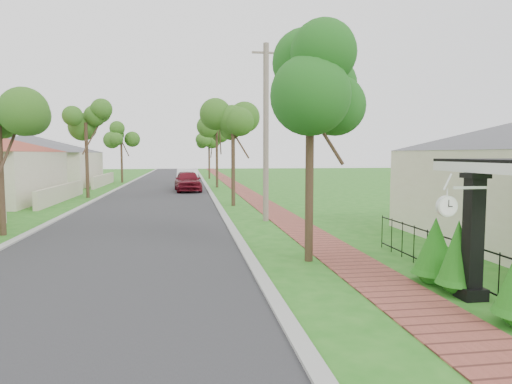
{
  "coord_description": "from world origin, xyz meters",
  "views": [
    {
      "loc": [
        -1.0,
        -9.14,
        2.89
      ],
      "look_at": [
        1.45,
        7.14,
        1.5
      ],
      "focal_mm": 32.0,
      "sensor_mm": 36.0,
      "label": 1
    }
  ],
  "objects": [
    {
      "name": "ground",
      "position": [
        0.0,
        0.0,
        0.0
      ],
      "size": [
        160.0,
        160.0,
        0.0
      ],
      "primitive_type": "plane",
      "color": "#236B19",
      "rests_on": "ground"
    },
    {
      "name": "utility_pole",
      "position": [
        2.3,
        10.0,
        3.8
      ],
      "size": [
        1.2,
        0.24,
        7.49
      ],
      "color": "gray",
      "rests_on": "ground"
    },
    {
      "name": "sidewalk",
      "position": [
        3.25,
        20.0,
        0.0
      ],
      "size": [
        1.5,
        120.0,
        0.03
      ],
      "primitive_type": "cube",
      "color": "brown",
      "rests_on": "ground"
    },
    {
      "name": "kerb_right",
      "position": [
        0.65,
        20.0,
        0.0
      ],
      "size": [
        0.3,
        120.0,
        0.1
      ],
      "primitive_type": "cube",
      "color": "#9E9E99",
      "rests_on": "ground"
    },
    {
      "name": "near_tree",
      "position": [
        2.2,
        2.61,
        4.58
      ],
      "size": [
        2.24,
        2.24,
        5.75
      ],
      "color": "#382619",
      "rests_on": "ground"
    },
    {
      "name": "station_clock",
      "position": [
        3.76,
        -1.4,
        1.95
      ],
      "size": [
        0.98,
        0.13,
        0.56
      ],
      "color": "white",
      "rests_on": "ground"
    },
    {
      "name": "street_trees",
      "position": [
        -2.87,
        26.84,
        4.54
      ],
      "size": [
        10.7,
        37.65,
        5.89
      ],
      "color": "#382619",
      "rests_on": "ground"
    },
    {
      "name": "parked_car_red",
      "position": [
        -1.0,
        26.04,
        0.8
      ],
      "size": [
        2.23,
        4.8,
        1.59
      ],
      "primitive_type": "imported",
      "rotation": [
        0.0,
        0.0,
        0.08
      ],
      "color": "maroon",
      "rests_on": "ground"
    },
    {
      "name": "porch_post",
      "position": [
        4.55,
        -1.0,
        1.12
      ],
      "size": [
        0.48,
        0.48,
        2.52
      ],
      "color": "black",
      "rests_on": "ground"
    },
    {
      "name": "parked_car_white",
      "position": [
        -1.0,
        29.17,
        0.81
      ],
      "size": [
        1.76,
        4.95,
        1.63
      ],
      "primitive_type": "imported",
      "rotation": [
        0.0,
        0.0,
        -0.01
      ],
      "color": "white",
      "rests_on": "ground"
    },
    {
      "name": "hedge_row",
      "position": [
        4.45,
        -0.89,
        0.73
      ],
      "size": [
        0.9,
        3.53,
        1.65
      ],
      "color": "#186514",
      "rests_on": "ground"
    },
    {
      "name": "far_house_grey",
      "position": [
        -14.97,
        34.0,
        2.34
      ],
      "size": [
        15.56,
        15.56,
        4.6
      ],
      "color": "beige",
      "rests_on": "ground"
    },
    {
      "name": "road",
      "position": [
        -3.0,
        20.0,
        0.0
      ],
      "size": [
        7.0,
        120.0,
        0.02
      ],
      "primitive_type": "cube",
      "color": "#28282B",
      "rests_on": "ground"
    },
    {
      "name": "kerb_left",
      "position": [
        -6.65,
        20.0,
        0.0
      ],
      "size": [
        0.3,
        120.0,
        0.1
      ],
      "primitive_type": "cube",
      "color": "#9E9E99",
      "rests_on": "ground"
    },
    {
      "name": "picket_fence",
      "position": [
        4.9,
        -0.0,
        0.53
      ],
      "size": [
        0.03,
        8.02,
        1.0
      ],
      "color": "black",
      "rests_on": "ground"
    }
  ]
}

